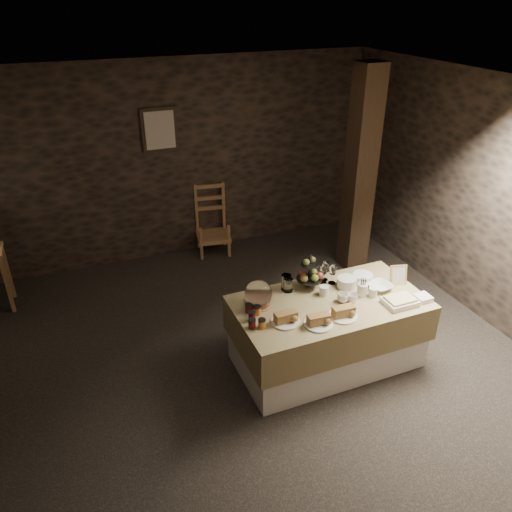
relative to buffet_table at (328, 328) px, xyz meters
name	(u,v)px	position (x,y,z in m)	size (l,w,h in m)	color
ground_plane	(244,356)	(-0.73, 0.39, -0.41)	(5.50, 5.00, 0.01)	black
room_shell	(242,216)	(-0.73, 0.39, 1.15)	(5.52, 5.02, 2.60)	black
buffet_table	(328,328)	(0.00, 0.00, 0.00)	(1.81, 0.96, 0.72)	white
chair	(211,223)	(-0.31, 2.73, 0.01)	(0.51, 0.49, 0.75)	#9B6B47
timber_column	(360,173)	(1.30, 1.60, 0.89)	(0.30, 0.30, 2.60)	black
framed_picture	(160,130)	(-0.88, 2.85, 1.34)	(0.45, 0.04, 0.55)	#2E2318
plate_stack_a	(346,282)	(0.28, 0.17, 0.35)	(0.19, 0.19, 0.10)	silver
plate_stack_b	(362,278)	(0.48, 0.19, 0.35)	(0.20, 0.20, 0.09)	silver
cutlery_holder	(362,290)	(0.34, -0.02, 0.36)	(0.10, 0.10, 0.12)	silver
cup_a	(343,298)	(0.11, -0.05, 0.35)	(0.11, 0.11, 0.09)	silver
cup_b	(352,298)	(0.18, -0.09, 0.35)	(0.10, 0.10, 0.09)	silver
mug_c	(324,291)	(0.00, 0.12, 0.35)	(0.09, 0.09, 0.10)	silver
mug_d	(373,292)	(0.42, -0.07, 0.35)	(0.08, 0.08, 0.09)	silver
bowl	(380,286)	(0.56, 0.01, 0.33)	(0.22, 0.22, 0.05)	silver
cake_dome	(258,295)	(-0.64, 0.21, 0.41)	(0.26, 0.26, 0.26)	#9B6B47
fruit_stand	(310,275)	(-0.06, 0.30, 0.45)	(0.26, 0.26, 0.37)	black
bread_platter_left	(286,318)	(-0.53, -0.14, 0.34)	(0.26, 0.26, 0.11)	silver
bread_platter_center	(319,321)	(-0.28, -0.28, 0.34)	(0.26, 0.26, 0.11)	silver
bread_platter_right	(343,313)	(-0.02, -0.26, 0.34)	(0.26, 0.26, 0.11)	silver
jam_jars	(254,317)	(-0.77, -0.01, 0.34)	(0.18, 0.32, 0.07)	maroon
tart_dish	(400,301)	(0.58, -0.28, 0.34)	(0.30, 0.22, 0.07)	silver
square_dish	(423,298)	(0.83, -0.31, 0.33)	(0.14, 0.14, 0.04)	silver
menu_frame	(398,276)	(0.78, 0.03, 0.39)	(0.17, 0.02, 0.22)	#9B6B47
storage_jar_a	(286,282)	(-0.29, 0.35, 0.38)	(0.10, 0.10, 0.16)	white
storage_jar_b	(288,285)	(-0.29, 0.32, 0.37)	(0.09, 0.09, 0.14)	white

